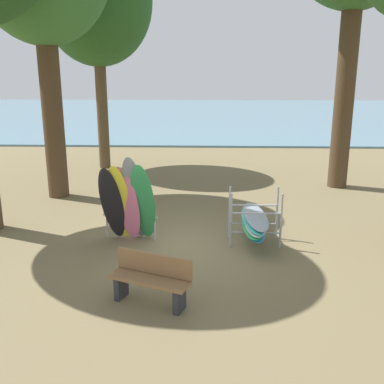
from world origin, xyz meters
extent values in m
plane|color=brown|center=(0.00, 0.00, 0.00)|extent=(80.00, 80.00, 0.00)
cube|color=slate|center=(0.00, 31.34, 0.05)|extent=(80.00, 36.00, 0.10)
cylinder|color=#4C3823|center=(5.02, 5.64, 3.36)|extent=(0.63, 0.63, 6.72)
cylinder|color=brown|center=(-3.56, 8.44, 2.51)|extent=(0.44, 0.44, 5.01)
ellipsoid|color=#285623|center=(-3.56, 8.44, 6.32)|extent=(4.14, 4.14, 4.77)
cylinder|color=#4C3823|center=(-4.06, 4.12, 2.75)|extent=(0.62, 0.62, 5.49)
ellipsoid|color=black|center=(-1.54, 0.27, 0.92)|extent=(0.64, 0.86, 1.83)
ellipsoid|color=yellow|center=(-1.36, 0.26, 0.94)|extent=(0.60, 0.82, 1.88)
ellipsoid|color=pink|center=(-1.18, 0.25, 0.92)|extent=(0.66, 0.73, 1.84)
ellipsoid|color=gray|center=(-1.00, 0.24, 1.05)|extent=(0.63, 0.96, 2.09)
ellipsoid|color=#339E56|center=(-0.82, 0.23, 0.97)|extent=(0.58, 0.90, 1.93)
cylinder|color=#9EA0A5|center=(-1.75, 0.62, 0.28)|extent=(0.04, 0.04, 0.55)
cylinder|color=#9EA0A5|center=(-0.61, 0.45, 0.28)|extent=(0.04, 0.04, 0.55)
cylinder|color=#9EA0A5|center=(-1.18, 0.54, 0.55)|extent=(1.31, 0.24, 0.04)
cylinder|color=#9EA0A5|center=(1.13, 0.08, 0.62)|extent=(0.05, 0.05, 1.25)
cylinder|color=#9EA0A5|center=(2.23, 0.08, 0.62)|extent=(0.05, 0.05, 1.25)
cylinder|color=#9EA0A5|center=(1.13, 0.68, 0.62)|extent=(0.05, 0.05, 1.25)
cylinder|color=#9EA0A5|center=(2.23, 0.68, 0.62)|extent=(0.05, 0.05, 1.25)
cylinder|color=#9EA0A5|center=(1.68, 0.08, 0.35)|extent=(1.10, 0.04, 0.04)
cylinder|color=#9EA0A5|center=(1.68, 0.08, 0.80)|extent=(1.10, 0.04, 0.04)
cylinder|color=#9EA0A5|center=(1.68, 0.68, 0.35)|extent=(1.10, 0.04, 0.04)
cylinder|color=#9EA0A5|center=(1.68, 0.68, 0.80)|extent=(1.10, 0.04, 0.04)
ellipsoid|color=#2D8ED1|center=(1.66, 0.38, 0.40)|extent=(0.53, 2.11, 0.06)
ellipsoid|color=#339E56|center=(1.65, 0.38, 0.46)|extent=(0.59, 2.12, 0.06)
ellipsoid|color=white|center=(1.68, 0.38, 0.52)|extent=(0.58, 2.12, 0.06)
ellipsoid|color=#38B2AD|center=(1.65, 0.38, 0.58)|extent=(0.55, 2.11, 0.06)
ellipsoid|color=gray|center=(1.70, 0.38, 0.64)|extent=(0.58, 2.12, 0.06)
cube|color=#2D2D33|center=(-0.88, -2.29, 0.21)|extent=(0.21, 0.33, 0.42)
cube|color=#2D2D33|center=(0.16, -2.71, 0.21)|extent=(0.21, 0.33, 0.42)
cube|color=olive|center=(-0.36, -2.50, 0.45)|extent=(1.45, 0.90, 0.06)
cube|color=olive|center=(-0.29, -2.34, 0.67)|extent=(1.32, 0.58, 0.36)
camera|label=1|loc=(0.59, -9.27, 3.83)|focal=41.84mm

